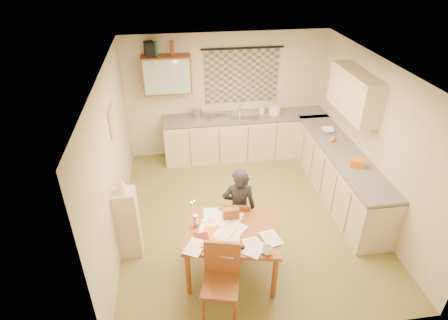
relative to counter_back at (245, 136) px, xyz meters
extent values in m
cube|color=olive|center=(-0.35, -1.95, -0.46)|extent=(4.00, 4.50, 0.02)
cube|color=white|center=(-0.35, -1.95, 2.06)|extent=(4.00, 4.50, 0.02)
cube|color=beige|center=(-0.35, 0.31, 0.80)|extent=(4.00, 0.02, 2.50)
cube|color=beige|center=(-0.35, -4.21, 0.80)|extent=(4.00, 0.02, 2.50)
cube|color=beige|center=(-2.36, -1.95, 0.80)|extent=(0.02, 4.50, 2.50)
cube|color=beige|center=(1.66, -1.95, 0.80)|extent=(0.02, 4.50, 2.50)
cube|color=#324C71|center=(-0.05, 0.27, 1.20)|extent=(1.45, 0.03, 1.05)
cylinder|color=black|center=(-0.05, 0.25, 1.75)|extent=(1.60, 0.04, 0.04)
cube|color=maroon|center=(-1.50, 0.13, 1.35)|extent=(0.90, 0.34, 0.70)
cube|color=#99B2A5|center=(-1.50, -0.04, 1.35)|extent=(0.84, 0.02, 0.64)
cube|color=#C9B08E|center=(1.48, -1.40, 1.40)|extent=(0.34, 1.30, 0.70)
cube|color=beige|center=(-2.32, -1.55, 1.25)|extent=(0.04, 0.50, 0.40)
cube|color=silver|center=(-2.29, -1.55, 1.25)|extent=(0.01, 0.42, 0.32)
cube|color=#C9B08E|center=(0.00, 0.00, -0.02)|extent=(3.30, 0.60, 0.86)
cube|color=#5D5B58|center=(0.00, 0.00, 0.45)|extent=(3.30, 0.62, 0.04)
cube|color=#C9B08E|center=(1.35, -1.64, -0.02)|extent=(0.60, 2.95, 0.86)
cube|color=#5D5B58|center=(1.35, -1.64, 0.45)|extent=(0.62, 2.95, 0.04)
cube|color=white|center=(1.35, -2.69, -0.05)|extent=(0.54, 0.54, 0.81)
cube|color=black|center=(1.35, -2.69, 0.38)|extent=(0.51, 0.51, 0.03)
cube|color=silver|center=(-0.01, 0.00, 0.43)|extent=(0.66, 0.59, 0.10)
cylinder|color=silver|center=(-0.09, 0.18, 0.61)|extent=(0.04, 0.04, 0.28)
cube|color=silver|center=(-0.62, 0.00, 0.50)|extent=(0.42, 0.38, 0.06)
cylinder|color=silver|center=(-0.97, 0.00, 0.59)|extent=(0.22, 0.22, 0.24)
cylinder|color=white|center=(0.59, 0.00, 0.55)|extent=(0.31, 0.31, 0.16)
imported|color=white|center=(0.33, 0.05, 0.55)|extent=(0.10, 0.10, 0.17)
imported|color=white|center=(1.35, -0.92, 0.50)|extent=(0.27, 0.27, 0.06)
cube|color=orange|center=(1.35, -2.13, 0.53)|extent=(0.27, 0.23, 0.12)
sphere|color=orange|center=(1.30, -1.29, 0.52)|extent=(0.10, 0.10, 0.10)
cube|color=black|center=(-1.77, 0.13, 1.83)|extent=(0.20, 0.23, 0.26)
cylinder|color=#195926|center=(-1.66, 0.13, 1.83)|extent=(0.09, 0.09, 0.26)
cylinder|color=maroon|center=(-1.37, 0.13, 1.83)|extent=(0.08, 0.08, 0.26)
cube|color=brown|center=(-0.78, -3.13, 0.27)|extent=(1.37, 1.15, 0.05)
cube|color=brown|center=(-0.63, -2.56, -0.05)|extent=(0.44, 0.44, 0.04)
cube|color=brown|center=(-0.66, -2.73, 0.17)|extent=(0.37, 0.11, 0.41)
cube|color=brown|center=(-1.03, -3.74, 0.02)|extent=(0.53, 0.53, 0.04)
cube|color=brown|center=(-0.98, -3.55, 0.28)|extent=(0.44, 0.15, 0.48)
imported|color=black|center=(-0.60, -2.57, 0.21)|extent=(0.57, 0.45, 1.32)
cube|color=#C9B08E|center=(-2.19, -2.54, 0.10)|extent=(0.32, 0.30, 1.09)
cone|color=beige|center=(-2.19, -2.54, 0.75)|extent=(0.20, 0.20, 0.22)
cube|color=brown|center=(-0.77, -2.88, 0.38)|extent=(0.22, 0.11, 0.16)
imported|color=white|center=(-0.44, -3.59, 0.35)|extent=(0.16, 0.16, 0.10)
imported|color=maroon|center=(-1.29, -3.26, 0.31)|extent=(0.20, 0.26, 0.02)
imported|color=orange|center=(-1.18, -3.13, 0.31)|extent=(0.34, 0.37, 0.02)
cube|color=orange|center=(-1.17, -3.37, 0.32)|extent=(0.13, 0.10, 0.04)
cube|color=black|center=(-0.71, -3.46, 0.31)|extent=(0.13, 0.05, 0.02)
cylinder|color=silver|center=(-1.25, -2.97, 0.39)|extent=(0.08, 0.08, 0.18)
cylinder|color=white|center=(-1.29, -2.98, 0.59)|extent=(0.03, 0.03, 0.22)
sphere|color=#FFCC66|center=(-1.26, -2.97, 0.71)|extent=(0.02, 0.02, 0.02)
cube|color=white|center=(-1.11, -3.22, 0.30)|extent=(0.26, 0.33, 0.00)
cube|color=white|center=(-0.82, -3.23, 0.30)|extent=(0.27, 0.34, 0.00)
cube|color=white|center=(-0.74, -2.90, 0.30)|extent=(0.33, 0.36, 0.00)
cube|color=white|center=(-0.93, -3.03, 0.30)|extent=(0.25, 0.33, 0.00)
cube|color=white|center=(-0.75, -3.13, 0.31)|extent=(0.36, 0.36, 0.00)
cube|color=white|center=(-0.91, -3.45, 0.31)|extent=(0.31, 0.35, 0.00)
cube|color=white|center=(-1.02, -2.78, 0.31)|extent=(0.23, 0.31, 0.00)
cube|color=white|center=(-0.58, -3.50, 0.31)|extent=(0.35, 0.36, 0.00)
cube|color=white|center=(-0.33, -3.35, 0.31)|extent=(0.27, 0.34, 0.00)
cube|color=white|center=(-0.58, -3.45, 0.31)|extent=(0.26, 0.33, 0.00)
cube|color=white|center=(-0.92, -3.41, 0.31)|extent=(0.22, 0.30, 0.00)
cube|color=white|center=(-1.12, -3.12, 0.32)|extent=(0.27, 0.34, 0.00)
cube|color=white|center=(-0.89, -2.90, 0.32)|extent=(0.32, 0.36, 0.00)
cube|color=white|center=(-1.01, -2.88, 0.32)|extent=(0.36, 0.36, 0.00)
cube|color=white|center=(-0.90, -3.17, 0.32)|extent=(0.35, 0.36, 0.00)
cube|color=white|center=(-1.30, -3.38, 0.32)|extent=(0.33, 0.36, 0.00)
camera|label=1|loc=(-1.43, -6.74, 3.59)|focal=30.00mm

